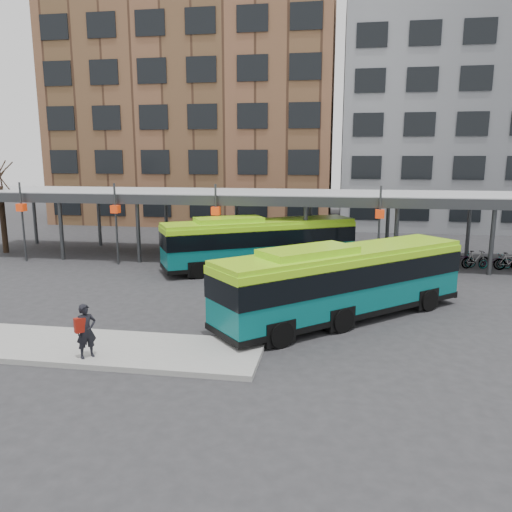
{
  "coord_description": "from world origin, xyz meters",
  "views": [
    {
      "loc": [
        3.76,
        -17.56,
        6.37
      ],
      "look_at": [
        0.11,
        4.74,
        1.8
      ],
      "focal_mm": 35.0,
      "sensor_mm": 36.0,
      "label": 1
    }
  ],
  "objects_px": {
    "tree": "(3,216)",
    "bus_rear": "(259,242)",
    "pedestrian": "(86,331)",
    "bus_front": "(344,280)"
  },
  "relations": [
    {
      "from": "tree",
      "to": "pedestrian",
      "type": "xyz_separation_m",
      "value": [
        14.19,
        -15.95,
        -1.38
      ]
    },
    {
      "from": "bus_front",
      "to": "bus_rear",
      "type": "bearing_deg",
      "value": 77.27
    },
    {
      "from": "tree",
      "to": "pedestrian",
      "type": "height_order",
      "value": "tree"
    },
    {
      "from": "tree",
      "to": "bus_rear",
      "type": "relative_size",
      "value": 0.52
    },
    {
      "from": "tree",
      "to": "bus_rear",
      "type": "distance_m",
      "value": 17.58
    },
    {
      "from": "tree",
      "to": "bus_rear",
      "type": "xyz_separation_m",
      "value": [
        17.44,
        -2.07,
        -0.85
      ]
    },
    {
      "from": "bus_rear",
      "to": "pedestrian",
      "type": "distance_m",
      "value": 14.27
    },
    {
      "from": "bus_front",
      "to": "bus_rear",
      "type": "height_order",
      "value": "bus_front"
    },
    {
      "from": "bus_rear",
      "to": "pedestrian",
      "type": "relative_size",
      "value": 6.25
    },
    {
      "from": "bus_front",
      "to": "pedestrian",
      "type": "xyz_separation_m",
      "value": [
        -7.9,
        -5.59,
        -0.54
      ]
    }
  ]
}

